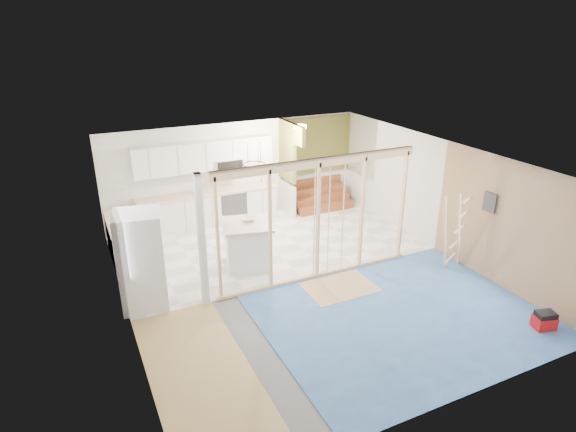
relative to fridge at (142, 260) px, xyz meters
name	(u,v)px	position (x,y,z in m)	size (l,w,h in m)	color
room	(305,223)	(3.12, -0.45, 0.36)	(7.01, 8.01, 2.61)	slate
floor_overlays	(306,278)	(3.19, -0.39, -0.93)	(7.00, 8.00, 0.03)	white
stud_frame	(294,211)	(2.88, -0.45, 0.65)	(4.66, 0.14, 2.60)	#E5B88C
base_cabinets	(186,217)	(1.51, 2.91, -0.47)	(4.45, 2.24, 0.93)	white
upper_cabinets	(207,157)	(2.28, 3.37, 0.88)	(3.60, 0.41, 0.85)	white
green_partition	(309,177)	(5.16, 3.21, 0.00)	(2.25, 1.51, 2.60)	olive
pot_rack	(254,167)	(2.81, 1.44, 1.06)	(0.52, 0.52, 0.72)	black
sheathing_panel	(513,229)	(6.60, -2.45, 0.36)	(0.02, 4.00, 2.60)	tan
electrical_panel	(490,202)	(6.55, -1.85, 0.71)	(0.04, 0.30, 0.40)	#3D3D43
ceiling_light	(300,127)	(4.52, 2.55, 1.60)	(0.32, 0.32, 0.08)	#FFEABF
fridge	(142,260)	(0.00, 0.00, 0.00)	(0.95, 0.92, 1.88)	white
island	(248,245)	(2.31, 0.65, -0.43)	(1.26, 1.26, 1.02)	white
bowl	(249,219)	(2.40, 0.77, 0.11)	(0.28, 0.28, 0.07)	white
soap_bottle_a	(196,188)	(1.91, 3.22, 0.15)	(0.12, 0.12, 0.32)	#A3A8B5
soap_bottle_b	(264,179)	(3.82, 3.33, 0.10)	(0.10, 0.10, 0.21)	silver
toolbox	(544,321)	(6.12, -3.78, -0.78)	(0.41, 0.36, 0.34)	#AC0F10
ladder	(454,231)	(6.22, -1.34, -0.05)	(0.92, 0.16, 1.73)	beige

